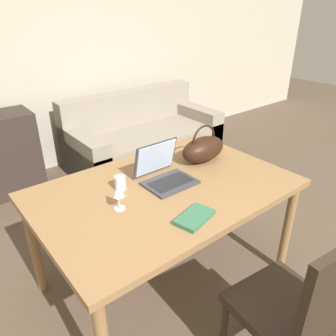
{
  "coord_description": "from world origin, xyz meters",
  "views": [
    {
      "loc": [
        -0.96,
        -0.51,
        1.75
      ],
      "look_at": [
        0.13,
        0.84,
        0.87
      ],
      "focal_mm": 35.0,
      "sensor_mm": 36.0,
      "label": 1
    }
  ],
  "objects_px": {
    "chair": "(301,306)",
    "couch": "(143,140)",
    "wine_glass": "(118,192)",
    "handbag": "(203,149)",
    "drinking_glass": "(120,183)",
    "laptop": "(163,171)"
  },
  "relations": [
    {
      "from": "wine_glass",
      "to": "chair",
      "type": "bearing_deg",
      "value": -66.29
    },
    {
      "from": "chair",
      "to": "couch",
      "type": "bearing_deg",
      "value": 76.38
    },
    {
      "from": "couch",
      "to": "drinking_glass",
      "type": "xyz_separation_m",
      "value": [
        -1.21,
        -1.52,
        0.51
      ]
    },
    {
      "from": "drinking_glass",
      "to": "handbag",
      "type": "relative_size",
      "value": 0.24
    },
    {
      "from": "laptop",
      "to": "drinking_glass",
      "type": "height_order",
      "value": "laptop"
    },
    {
      "from": "laptop",
      "to": "couch",
      "type": "bearing_deg",
      "value": 59.38
    },
    {
      "from": "couch",
      "to": "handbag",
      "type": "relative_size",
      "value": 5.02
    },
    {
      "from": "drinking_glass",
      "to": "laptop",
      "type": "bearing_deg",
      "value": -14.85
    },
    {
      "from": "chair",
      "to": "laptop",
      "type": "relative_size",
      "value": 3.12
    },
    {
      "from": "drinking_glass",
      "to": "couch",
      "type": "bearing_deg",
      "value": 51.48
    },
    {
      "from": "chair",
      "to": "handbag",
      "type": "relative_size",
      "value": 2.72
    },
    {
      "from": "couch",
      "to": "wine_glass",
      "type": "xyz_separation_m",
      "value": [
        -1.33,
        -1.7,
        0.57
      ]
    },
    {
      "from": "laptop",
      "to": "drinking_glass",
      "type": "bearing_deg",
      "value": 165.15
    },
    {
      "from": "handbag",
      "to": "wine_glass",
      "type": "bearing_deg",
      "value": -168.81
    },
    {
      "from": "chair",
      "to": "handbag",
      "type": "xyz_separation_m",
      "value": [
        0.38,
        1.04,
        0.32
      ]
    },
    {
      "from": "chair",
      "to": "wine_glass",
      "type": "relative_size",
      "value": 6.21
    },
    {
      "from": "chair",
      "to": "couch",
      "type": "xyz_separation_m",
      "value": [
        0.94,
        2.59,
        -0.24
      ]
    },
    {
      "from": "couch",
      "to": "drinking_glass",
      "type": "bearing_deg",
      "value": -128.52
    },
    {
      "from": "chair",
      "to": "wine_glass",
      "type": "xyz_separation_m",
      "value": [
        -0.39,
        0.89,
        0.33
      ]
    },
    {
      "from": "wine_glass",
      "to": "handbag",
      "type": "xyz_separation_m",
      "value": [
        0.78,
        0.15,
        -0.02
      ]
    },
    {
      "from": "drinking_glass",
      "to": "wine_glass",
      "type": "height_order",
      "value": "wine_glass"
    },
    {
      "from": "chair",
      "to": "handbag",
      "type": "height_order",
      "value": "handbag"
    }
  ]
}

